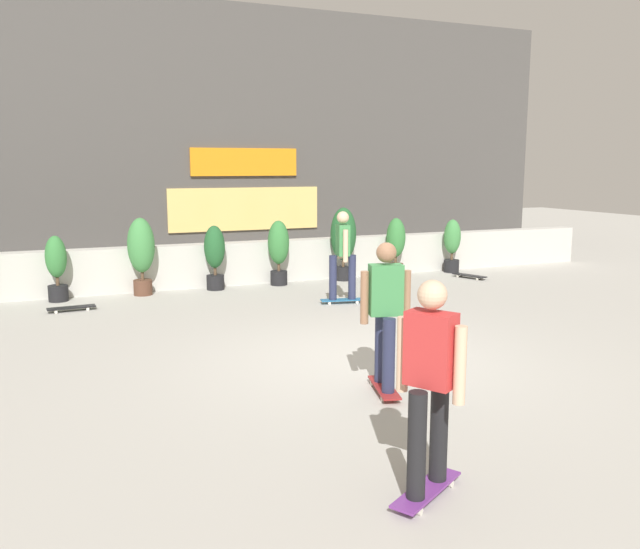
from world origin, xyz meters
The scene contains 15 objects.
ground_plane centered at (0.00, 0.00, 0.00)m, with size 48.00×48.00×0.00m, color #B2AFA8.
planter_wall centered at (0.00, 6.00, 0.45)m, with size 18.00×0.40×0.90m, color beige.
building_backdrop centered at (0.00, 10.00, 3.25)m, with size 20.00×2.08×6.50m.
potted_plant_1 centered at (-3.63, 5.55, 0.67)m, with size 0.38×0.38×1.23m.
potted_plant_2 centered at (-2.08, 5.55, 0.88)m, with size 0.52×0.52×1.52m.
potted_plant_3 centered at (-0.63, 5.55, 0.74)m, with size 0.42×0.42×1.32m.
potted_plant_4 centered at (0.74, 5.55, 0.78)m, with size 0.45×0.45×1.37m.
potted_plant_5 centered at (2.25, 5.55, 0.94)m, with size 0.57×0.57×1.61m.
potted_plant_6 centered at (3.56, 5.55, 0.75)m, with size 0.43×0.43×1.34m.
potted_plant_7 centered at (5.08, 5.55, 0.69)m, with size 0.40×0.40×1.26m.
skater_by_wall_left centered at (1.21, 3.32, 0.94)m, with size 0.82×0.55×1.70m.
skater_by_wall_right centered at (-0.36, -1.22, 0.94)m, with size 0.54×0.82×1.70m.
skater_mid_plaza centered at (-1.16, -3.40, 0.94)m, with size 0.79×0.58×1.70m.
skateboard_near_camera centered at (-3.44, 4.55, 0.06)m, with size 0.81×0.25×0.08m.
skateboard_aside centered at (4.98, 4.67, 0.06)m, with size 0.47×0.82×0.08m.
Camera 1 is at (-3.70, -7.36, 2.51)m, focal length 36.50 mm.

